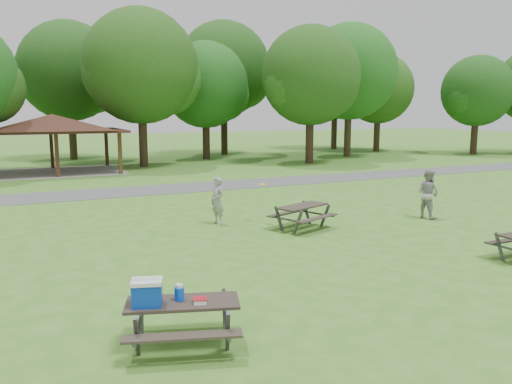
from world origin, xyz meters
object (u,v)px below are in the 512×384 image
at_px(frisbee_thrower, 217,201).
at_px(frisbee_catcher, 428,194).
at_px(picnic_table_middle, 302,211).
at_px(picnic_table_near, 172,305).

relative_size(frisbee_thrower, frisbee_catcher, 0.91).
distance_m(frisbee_thrower, frisbee_catcher, 7.80).
xyz_separation_m(picnic_table_middle, frisbee_catcher, (5.09, -0.48, 0.30)).
height_order(frisbee_thrower, frisbee_catcher, frisbee_catcher).
height_order(picnic_table_near, frisbee_thrower, frisbee_thrower).
height_order(picnic_table_near, frisbee_catcher, frisbee_catcher).
relative_size(picnic_table_near, frisbee_catcher, 1.23).
distance_m(picnic_table_middle, frisbee_thrower, 3.01).
distance_m(picnic_table_near, frisbee_thrower, 9.29).
distance_m(picnic_table_near, picnic_table_middle, 9.10).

